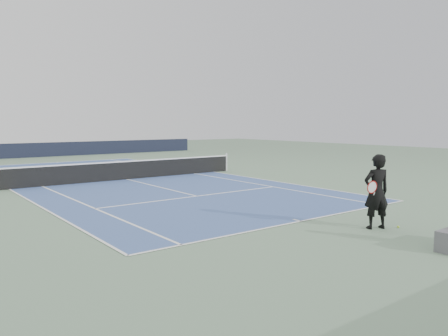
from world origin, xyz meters
TOP-DOWN VIEW (x-y plane):
  - ground at (0.00, 0.00)m, footprint 80.00×80.00m
  - court_surface at (0.00, 0.00)m, footprint 10.97×23.77m
  - tennis_net at (0.00, 0.00)m, footprint 12.90×0.10m
  - windscreen_far at (0.00, 17.88)m, footprint 30.00×0.25m
  - tennis_player at (1.00, -13.70)m, footprint 0.93×0.81m
  - tennis_ball at (1.57, -14.04)m, footprint 0.06×0.06m

SIDE VIEW (x-z plane):
  - ground at x=0.00m, z-range 0.00..0.00m
  - court_surface at x=0.00m, z-range 0.00..0.01m
  - tennis_ball at x=1.57m, z-range 0.00..0.06m
  - tennis_net at x=0.00m, z-range -0.03..1.04m
  - windscreen_far at x=0.00m, z-range 0.00..1.20m
  - tennis_player at x=1.00m, z-range 0.00..2.05m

